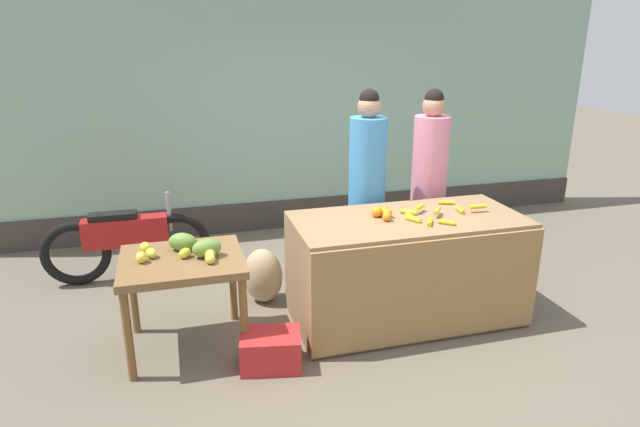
{
  "coord_description": "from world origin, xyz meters",
  "views": [
    {
      "loc": [
        -1.5,
        -3.89,
        2.35
      ],
      "look_at": [
        -0.38,
        0.15,
        0.96
      ],
      "focal_mm": 30.58,
      "sensor_mm": 36.0,
      "label": 1
    }
  ],
  "objects_px": {
    "vendor_woman_pink_shirt": "(429,185)",
    "produce_sack": "(263,276)",
    "produce_crate": "(271,350)",
    "vendor_woman_blue_shirt": "(367,191)",
    "parked_motorcycle": "(127,241)"
  },
  "relations": [
    {
      "from": "vendor_woman_pink_shirt",
      "to": "produce_crate",
      "type": "distance_m",
      "value": 2.31
    },
    {
      "from": "vendor_woman_blue_shirt",
      "to": "produce_crate",
      "type": "xyz_separation_m",
      "value": [
        -1.14,
        -1.12,
        -0.82
      ]
    },
    {
      "from": "vendor_woman_pink_shirt",
      "to": "produce_sack",
      "type": "xyz_separation_m",
      "value": [
        -1.68,
        -0.15,
        -0.69
      ]
    },
    {
      "from": "vendor_woman_blue_shirt",
      "to": "parked_motorcycle",
      "type": "relative_size",
      "value": 1.18
    },
    {
      "from": "vendor_woman_pink_shirt",
      "to": "parked_motorcycle",
      "type": "bearing_deg",
      "value": 166.81
    },
    {
      "from": "vendor_woman_blue_shirt",
      "to": "produce_crate",
      "type": "bearing_deg",
      "value": -135.44
    },
    {
      "from": "parked_motorcycle",
      "to": "produce_sack",
      "type": "bearing_deg",
      "value": -34.5
    },
    {
      "from": "vendor_woman_pink_shirt",
      "to": "produce_crate",
      "type": "bearing_deg",
      "value": -146.69
    },
    {
      "from": "vendor_woman_pink_shirt",
      "to": "produce_crate",
      "type": "relative_size",
      "value": 4.24
    },
    {
      "from": "produce_crate",
      "to": "vendor_woman_blue_shirt",
      "type": "bearing_deg",
      "value": 44.56
    },
    {
      "from": "vendor_woman_blue_shirt",
      "to": "vendor_woman_pink_shirt",
      "type": "relative_size",
      "value": 1.01
    },
    {
      "from": "vendor_woman_blue_shirt",
      "to": "produce_sack",
      "type": "distance_m",
      "value": 1.24
    },
    {
      "from": "produce_crate",
      "to": "vendor_woman_pink_shirt",
      "type": "bearing_deg",
      "value": 33.31
    },
    {
      "from": "vendor_woman_pink_shirt",
      "to": "produce_crate",
      "type": "xyz_separation_m",
      "value": [
        -1.8,
        -1.19,
        -0.81
      ]
    },
    {
      "from": "vendor_woman_pink_shirt",
      "to": "produce_crate",
      "type": "height_order",
      "value": "vendor_woman_pink_shirt"
    }
  ]
}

